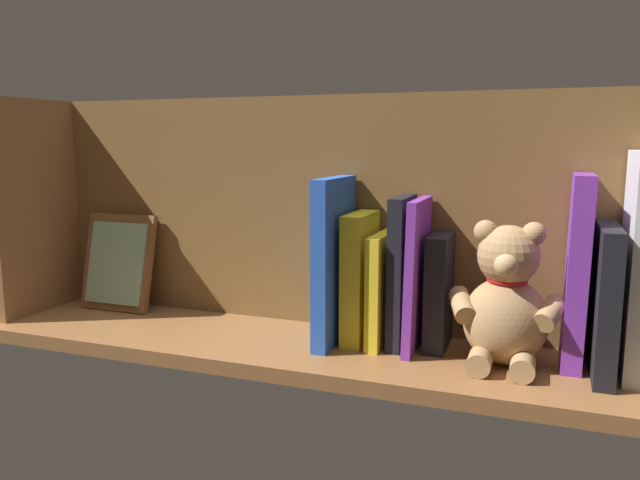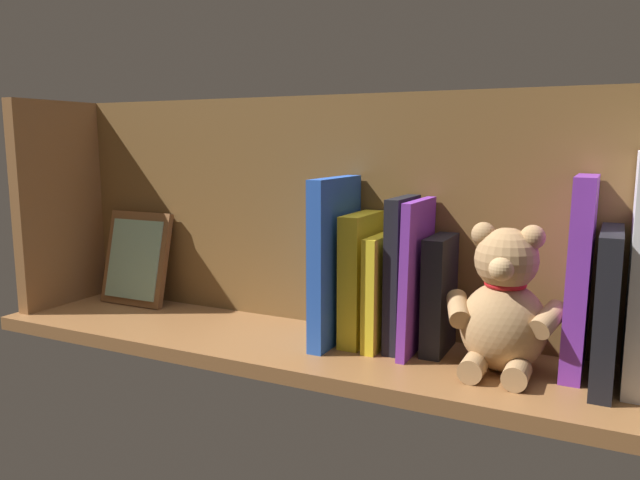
% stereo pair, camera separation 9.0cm
% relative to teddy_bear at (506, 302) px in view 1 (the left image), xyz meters
% --- Properties ---
extents(ground_plane, '(1.12, 0.24, 0.02)m').
position_rel_teddy_bear_xyz_m(ground_plane, '(0.27, 0.00, -0.10)').
color(ground_plane, brown).
extents(shelf_back_panel, '(1.12, 0.02, 0.37)m').
position_rel_teddy_bear_xyz_m(shelf_back_panel, '(0.27, -0.10, 0.10)').
color(shelf_back_panel, brown).
rests_on(shelf_back_panel, ground_plane).
extents(shelf_side_divider, '(0.02, 0.18, 0.37)m').
position_rel_teddy_bear_xyz_m(shelf_side_divider, '(0.81, 0.00, 0.10)').
color(shelf_side_divider, brown).
rests_on(shelf_side_divider, ground_plane).
extents(book_1, '(0.03, 0.15, 0.20)m').
position_rel_teddy_bear_xyz_m(book_1, '(-0.12, -0.01, 0.01)').
color(book_1, black).
rests_on(book_1, ground_plane).
extents(book_2, '(0.03, 0.11, 0.26)m').
position_rel_teddy_bear_xyz_m(book_2, '(-0.09, -0.03, 0.04)').
color(book_2, purple).
rests_on(book_2, ground_plane).
extents(teddy_bear, '(0.16, 0.12, 0.20)m').
position_rel_teddy_bear_xyz_m(teddy_bear, '(0.00, 0.00, 0.00)').
color(teddy_bear, tan).
rests_on(teddy_bear, ground_plane).
extents(book_3, '(0.03, 0.09, 0.17)m').
position_rel_teddy_bear_xyz_m(book_3, '(0.10, -0.04, -0.00)').
color(book_3, black).
rests_on(book_3, ground_plane).
extents(book_4, '(0.02, 0.12, 0.22)m').
position_rel_teddy_bear_xyz_m(book_4, '(0.13, -0.02, 0.02)').
color(book_4, purple).
rests_on(book_4, ground_plane).
extents(book_5, '(0.02, 0.10, 0.22)m').
position_rel_teddy_bear_xyz_m(book_5, '(0.15, -0.03, 0.02)').
color(book_5, black).
rests_on(book_5, ground_plane).
extents(book_6, '(0.02, 0.11, 0.17)m').
position_rel_teddy_bear_xyz_m(book_6, '(0.18, -0.03, -0.00)').
color(book_6, yellow).
rests_on(book_6, ground_plane).
extents(book_7, '(0.03, 0.11, 0.20)m').
position_rel_teddy_bear_xyz_m(book_7, '(0.21, -0.03, 0.01)').
color(book_7, yellow).
rests_on(book_7, ground_plane).
extents(book_8, '(0.02, 0.14, 0.25)m').
position_rel_teddy_bear_xyz_m(book_8, '(0.25, -0.01, 0.04)').
color(book_8, blue).
rests_on(book_8, ground_plane).
extents(picture_frame_leaning, '(0.14, 0.06, 0.17)m').
position_rel_teddy_bear_xyz_m(picture_frame_leaning, '(0.68, -0.05, -0.00)').
color(picture_frame_leaning, brown).
rests_on(picture_frame_leaning, ground_plane).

